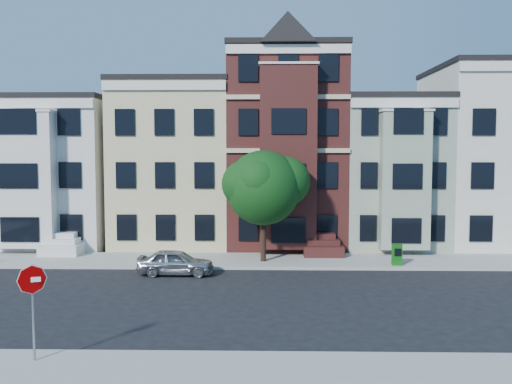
{
  "coord_description": "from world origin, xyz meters",
  "views": [
    {
      "loc": [
        -1.11,
        -22.32,
        6.05
      ],
      "look_at": [
        -1.65,
        2.52,
        4.2
      ],
      "focal_mm": 40.0,
      "sensor_mm": 36.0,
      "label": 1
    }
  ],
  "objects_px": {
    "parked_car": "(176,262)",
    "newspaper_box": "(397,255)",
    "stop_sign": "(33,307)",
    "street_tree": "(263,193)"
  },
  "relations": [
    {
      "from": "stop_sign",
      "to": "newspaper_box",
      "type": "bearing_deg",
      "value": 27.49
    },
    {
      "from": "newspaper_box",
      "to": "stop_sign",
      "type": "bearing_deg",
      "value": -130.48
    },
    {
      "from": "parked_car",
      "to": "newspaper_box",
      "type": "xyz_separation_m",
      "value": [
        11.06,
        1.88,
        0.07
      ]
    },
    {
      "from": "parked_car",
      "to": "newspaper_box",
      "type": "distance_m",
      "value": 11.22
    },
    {
      "from": "street_tree",
      "to": "parked_car",
      "type": "relative_size",
      "value": 1.98
    },
    {
      "from": "newspaper_box",
      "to": "stop_sign",
      "type": "height_order",
      "value": "stop_sign"
    },
    {
      "from": "street_tree",
      "to": "newspaper_box",
      "type": "height_order",
      "value": "street_tree"
    },
    {
      "from": "street_tree",
      "to": "stop_sign",
      "type": "relative_size",
      "value": 2.36
    },
    {
      "from": "newspaper_box",
      "to": "stop_sign",
      "type": "distance_m",
      "value": 18.88
    },
    {
      "from": "parked_car",
      "to": "newspaper_box",
      "type": "bearing_deg",
      "value": -79.15
    }
  ]
}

